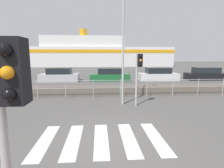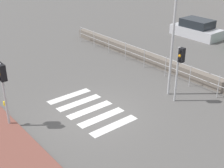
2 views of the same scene
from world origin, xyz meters
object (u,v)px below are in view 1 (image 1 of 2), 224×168
(parked_car_silver, at_px, (60,75))
(traffic_light_far, at_px, (139,68))
(parked_car_green, at_px, (110,75))
(ferry_boat, at_px, (97,54))
(parked_car_white, at_px, (158,75))
(streetlamp, at_px, (124,30))
(parked_car_black, at_px, (206,74))

(parked_car_silver, bearing_deg, traffic_light_far, -57.61)
(traffic_light_far, xyz_separation_m, parked_car_silver, (-6.34, 10.00, -1.44))
(parked_car_green, bearing_deg, ferry_boat, 93.25)
(traffic_light_far, xyz_separation_m, parked_car_green, (-0.93, 10.00, -1.46))
(traffic_light_far, distance_m, ferry_boat, 37.59)
(parked_car_silver, bearing_deg, parked_car_white, 0.00)
(ferry_boat, distance_m, parked_car_silver, 27.89)
(parked_car_green, bearing_deg, streetlamp, -89.25)
(traffic_light_far, height_order, parked_car_black, traffic_light_far)
(ferry_boat, xyz_separation_m, parked_car_white, (7.01, -27.49, -2.67))
(parked_car_white, distance_m, parked_car_black, 5.60)
(parked_car_white, bearing_deg, streetlamp, -118.42)
(parked_car_green, height_order, parked_car_white, parked_car_white)
(ferry_boat, bearing_deg, parked_car_green, -86.75)
(parked_car_silver, bearing_deg, streetlamp, -60.58)
(parked_car_green, bearing_deg, parked_car_silver, 180.00)
(ferry_boat, height_order, parked_car_green, ferry_boat)
(parked_car_green, bearing_deg, parked_car_white, 0.00)
(streetlamp, height_order, parked_car_green, streetlamp)
(streetlamp, xyz_separation_m, parked_car_black, (10.92, 9.83, -3.42))
(streetlamp, bearing_deg, parked_car_green, 90.75)
(traffic_light_far, distance_m, streetlamp, 2.13)
(streetlamp, xyz_separation_m, ferry_boat, (-1.69, 37.32, -0.76))
(parked_car_white, height_order, parked_car_black, parked_car_black)
(parked_car_white, bearing_deg, parked_car_silver, -180.00)
(streetlamp, relative_size, parked_car_silver, 1.62)
(parked_car_white, bearing_deg, parked_car_black, -0.00)
(parked_car_silver, height_order, parked_car_green, parked_car_silver)
(ferry_boat, xyz_separation_m, parked_car_black, (12.61, -27.49, -2.67))
(streetlamp, distance_m, parked_car_black, 15.09)
(parked_car_silver, bearing_deg, parked_car_black, 0.00)
(ferry_boat, xyz_separation_m, parked_car_green, (1.56, -27.49, -2.68))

